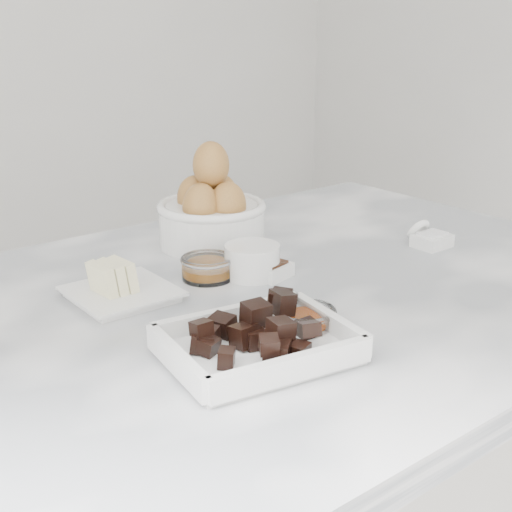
{
  "coord_description": "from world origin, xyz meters",
  "views": [
    {
      "loc": [
        -0.59,
        -0.72,
        1.31
      ],
      "look_at": [
        0.02,
        0.03,
        0.98
      ],
      "focal_mm": 50.0,
      "sensor_mm": 36.0,
      "label": 1
    }
  ],
  "objects_px": {
    "honey_bowl": "(207,267)",
    "zest_bowl": "(306,320)",
    "butter_plate": "(120,287)",
    "chocolate_dish": "(258,339)",
    "vanilla_spoon": "(268,267)",
    "salt_spoon": "(429,237)",
    "egg_bowl": "(212,212)",
    "sugar_ramekin": "(252,259)"
  },
  "relations": [
    {
      "from": "chocolate_dish",
      "to": "honey_bowl",
      "type": "relative_size",
      "value": 2.93
    },
    {
      "from": "zest_bowl",
      "to": "butter_plate",
      "type": "bearing_deg",
      "value": 117.21
    },
    {
      "from": "butter_plate",
      "to": "zest_bowl",
      "type": "distance_m",
      "value": 0.27
    },
    {
      "from": "honey_bowl",
      "to": "salt_spoon",
      "type": "xyz_separation_m",
      "value": [
        0.38,
        -0.1,
        -0.0
      ]
    },
    {
      "from": "salt_spoon",
      "to": "zest_bowl",
      "type": "bearing_deg",
      "value": -162.36
    },
    {
      "from": "egg_bowl",
      "to": "honey_bowl",
      "type": "relative_size",
      "value": 2.31
    },
    {
      "from": "honey_bowl",
      "to": "zest_bowl",
      "type": "relative_size",
      "value": 1.05
    },
    {
      "from": "chocolate_dish",
      "to": "sugar_ramekin",
      "type": "xyz_separation_m",
      "value": [
        0.16,
        0.21,
        0.0
      ]
    },
    {
      "from": "honey_bowl",
      "to": "zest_bowl",
      "type": "bearing_deg",
      "value": -94.07
    },
    {
      "from": "chocolate_dish",
      "to": "vanilla_spoon",
      "type": "relative_size",
      "value": 3.0
    },
    {
      "from": "chocolate_dish",
      "to": "vanilla_spoon",
      "type": "distance_m",
      "value": 0.26
    },
    {
      "from": "chocolate_dish",
      "to": "sugar_ramekin",
      "type": "height_order",
      "value": "chocolate_dish"
    },
    {
      "from": "vanilla_spoon",
      "to": "salt_spoon",
      "type": "bearing_deg",
      "value": -10.5
    },
    {
      "from": "butter_plate",
      "to": "egg_bowl",
      "type": "xyz_separation_m",
      "value": [
        0.24,
        0.12,
        0.04
      ]
    },
    {
      "from": "vanilla_spoon",
      "to": "salt_spoon",
      "type": "distance_m",
      "value": 0.31
    },
    {
      "from": "sugar_ramekin",
      "to": "vanilla_spoon",
      "type": "bearing_deg",
      "value": -36.81
    },
    {
      "from": "sugar_ramekin",
      "to": "vanilla_spoon",
      "type": "distance_m",
      "value": 0.03
    },
    {
      "from": "honey_bowl",
      "to": "vanilla_spoon",
      "type": "relative_size",
      "value": 1.02
    },
    {
      "from": "butter_plate",
      "to": "sugar_ramekin",
      "type": "relative_size",
      "value": 1.66
    },
    {
      "from": "sugar_ramekin",
      "to": "salt_spoon",
      "type": "xyz_separation_m",
      "value": [
        0.32,
        -0.07,
        -0.01
      ]
    },
    {
      "from": "egg_bowl",
      "to": "vanilla_spoon",
      "type": "relative_size",
      "value": 2.36
    },
    {
      "from": "egg_bowl",
      "to": "butter_plate",
      "type": "bearing_deg",
      "value": -153.33
    },
    {
      "from": "salt_spoon",
      "to": "vanilla_spoon",
      "type": "bearing_deg",
      "value": 169.5
    },
    {
      "from": "butter_plate",
      "to": "vanilla_spoon",
      "type": "height_order",
      "value": "butter_plate"
    },
    {
      "from": "chocolate_dish",
      "to": "sugar_ramekin",
      "type": "relative_size",
      "value": 2.84
    },
    {
      "from": "chocolate_dish",
      "to": "butter_plate",
      "type": "distance_m",
      "value": 0.26
    },
    {
      "from": "chocolate_dish",
      "to": "salt_spoon",
      "type": "relative_size",
      "value": 3.27
    },
    {
      "from": "butter_plate",
      "to": "honey_bowl",
      "type": "bearing_deg",
      "value": -3.37
    },
    {
      "from": "chocolate_dish",
      "to": "butter_plate",
      "type": "xyz_separation_m",
      "value": [
        -0.04,
        0.25,
        -0.0
      ]
    },
    {
      "from": "egg_bowl",
      "to": "salt_spoon",
      "type": "xyz_separation_m",
      "value": [
        0.28,
        -0.23,
        -0.04
      ]
    },
    {
      "from": "butter_plate",
      "to": "egg_bowl",
      "type": "bearing_deg",
      "value": 26.67
    },
    {
      "from": "egg_bowl",
      "to": "vanilla_spoon",
      "type": "bearing_deg",
      "value": -98.02
    },
    {
      "from": "honey_bowl",
      "to": "salt_spoon",
      "type": "distance_m",
      "value": 0.39
    },
    {
      "from": "vanilla_spoon",
      "to": "salt_spoon",
      "type": "xyz_separation_m",
      "value": [
        0.3,
        -0.06,
        0.0
      ]
    },
    {
      "from": "zest_bowl",
      "to": "salt_spoon",
      "type": "distance_m",
      "value": 0.42
    },
    {
      "from": "salt_spoon",
      "to": "chocolate_dish",
      "type": "bearing_deg",
      "value": -163.83
    },
    {
      "from": "chocolate_dish",
      "to": "butter_plate",
      "type": "bearing_deg",
      "value": 98.29
    },
    {
      "from": "egg_bowl",
      "to": "salt_spoon",
      "type": "distance_m",
      "value": 0.37
    },
    {
      "from": "honey_bowl",
      "to": "zest_bowl",
      "type": "xyz_separation_m",
      "value": [
        -0.02,
        -0.23,
        0.0
      ]
    },
    {
      "from": "vanilla_spoon",
      "to": "chocolate_dish",
      "type": "bearing_deg",
      "value": -132.18
    },
    {
      "from": "sugar_ramekin",
      "to": "egg_bowl",
      "type": "distance_m",
      "value": 0.17
    },
    {
      "from": "honey_bowl",
      "to": "zest_bowl",
      "type": "distance_m",
      "value": 0.23
    }
  ]
}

